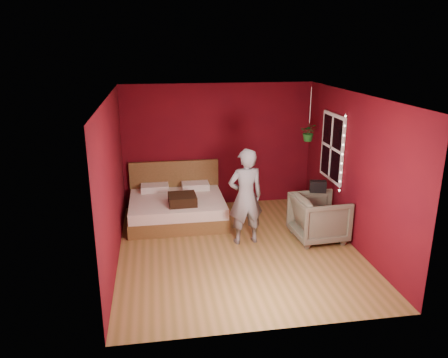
{
  "coord_description": "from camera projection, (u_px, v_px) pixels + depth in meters",
  "views": [
    {
      "loc": [
        -1.31,
        -6.67,
        3.39
      ],
      "look_at": [
        -0.17,
        0.4,
        1.14
      ],
      "focal_mm": 35.0,
      "sensor_mm": 36.0,
      "label": 1
    }
  ],
  "objects": [
    {
      "name": "fairy_lights",
      "position": [
        342.0,
        154.0,
        7.7
      ],
      "size": [
        0.04,
        0.04,
        1.45
      ],
      "color": "silver",
      "rests_on": "room_walls"
    },
    {
      "name": "room_walls",
      "position": [
        239.0,
        154.0,
        7.0
      ],
      "size": [
        4.04,
        4.54,
        2.62
      ],
      "color": "#5A0911",
      "rests_on": "ground"
    },
    {
      "name": "floor",
      "position": [
        238.0,
        248.0,
        7.5
      ],
      "size": [
        4.5,
        4.5,
        0.0
      ],
      "primitive_type": "plane",
      "color": "olive",
      "rests_on": "ground"
    },
    {
      "name": "throw_pillow",
      "position": [
        182.0,
        199.0,
        8.22
      ],
      "size": [
        0.53,
        0.53,
        0.18
      ],
      "primitive_type": "cube",
      "rotation": [
        0.0,
        0.0,
        0.03
      ],
      "color": "black",
      "rests_on": "bed"
    },
    {
      "name": "armchair",
      "position": [
        319.0,
        218.0,
        7.75
      ],
      "size": [
        0.95,
        0.92,
        0.81
      ],
      "primitive_type": "imported",
      "rotation": [
        0.0,
        0.0,
        1.63
      ],
      "color": "#676651",
      "rests_on": "ground"
    },
    {
      "name": "person",
      "position": [
        245.0,
        197.0,
        7.49
      ],
      "size": [
        0.67,
        0.48,
        1.7
      ],
      "primitive_type": "imported",
      "rotation": [
        0.0,
        0.0,
        3.27
      ],
      "color": "slate",
      "rests_on": "ground"
    },
    {
      "name": "bed",
      "position": [
        177.0,
        206.0,
        8.68
      ],
      "size": [
        1.86,
        1.58,
        1.02
      ],
      "color": "brown",
      "rests_on": "ground"
    },
    {
      "name": "handbag",
      "position": [
        318.0,
        186.0,
        7.82
      ],
      "size": [
        0.32,
        0.21,
        0.21
      ],
      "primitive_type": "cube",
      "rotation": [
        0.0,
        0.0,
        -0.25
      ],
      "color": "black",
      "rests_on": "armchair"
    },
    {
      "name": "hanging_plant",
      "position": [
        309.0,
        132.0,
        8.3
      ],
      "size": [
        0.39,
        0.37,
        1.02
      ],
      "color": "silver",
      "rests_on": "room_walls"
    },
    {
      "name": "window",
      "position": [
        332.0,
        147.0,
        8.19
      ],
      "size": [
        0.05,
        0.97,
        1.27
      ],
      "color": "white",
      "rests_on": "room_walls"
    }
  ]
}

